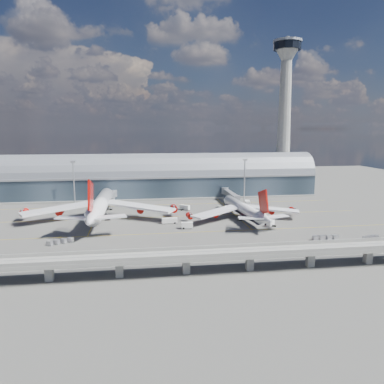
{
  "coord_description": "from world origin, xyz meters",
  "views": [
    {
      "loc": [
        -13.87,
        -162.57,
        43.51
      ],
      "look_at": [
        11.27,
        10.0,
        14.0
      ],
      "focal_mm": 35.0,
      "sensor_mm": 36.0,
      "label": 1
    }
  ],
  "objects": [
    {
      "name": "ground",
      "position": [
        0.0,
        0.0,
        0.0
      ],
      "size": [
        500.0,
        500.0,
        0.0
      ],
      "primitive_type": "plane",
      "color": "#474744",
      "rests_on": "ground"
    },
    {
      "name": "taxi_lines",
      "position": [
        0.0,
        22.11,
        0.01
      ],
      "size": [
        200.0,
        80.12,
        0.01
      ],
      "color": "gold",
      "rests_on": "ground"
    },
    {
      "name": "terminal",
      "position": [
        0.0,
        77.99,
        11.34
      ],
      "size": [
        200.0,
        30.0,
        28.0
      ],
      "color": "#212C37",
      "rests_on": "ground"
    },
    {
      "name": "control_tower",
      "position": [
        85.0,
        83.0,
        51.64
      ],
      "size": [
        19.0,
        19.0,
        103.0
      ],
      "color": "gray",
      "rests_on": "ground"
    },
    {
      "name": "guideway",
      "position": [
        -0.0,
        -55.0,
        5.29
      ],
      "size": [
        220.0,
        8.5,
        7.2
      ],
      "color": "gray",
      "rests_on": "ground"
    },
    {
      "name": "floodlight_mast_left",
      "position": [
        -50.0,
        55.0,
        13.63
      ],
      "size": [
        3.0,
        0.7,
        25.7
      ],
      "color": "gray",
      "rests_on": "ground"
    },
    {
      "name": "floodlight_mast_right",
      "position": [
        50.0,
        55.0,
        13.63
      ],
      "size": [
        3.0,
        0.7,
        25.7
      ],
      "color": "gray",
      "rests_on": "ground"
    },
    {
      "name": "airliner_left",
      "position": [
        -32.41,
        18.96,
        6.91
      ],
      "size": [
        75.41,
        79.18,
        24.17
      ],
      "rotation": [
        0.0,
        0.0,
        -0.02
      ],
      "color": "white",
      "rests_on": "ground"
    },
    {
      "name": "airliner_right",
      "position": [
        36.7,
        9.21,
        4.89
      ],
      "size": [
        56.85,
        59.44,
        18.85
      ],
      "rotation": [
        0.0,
        0.0,
        0.09
      ],
      "color": "white",
      "rests_on": "ground"
    },
    {
      "name": "jet_bridge_left",
      "position": [
        -28.86,
        53.12,
        5.18
      ],
      "size": [
        4.4,
        28.0,
        7.25
      ],
      "color": "gray",
      "rests_on": "ground"
    },
    {
      "name": "jet_bridge_right",
      "position": [
        40.05,
        51.18,
        5.18
      ],
      "size": [
        4.4,
        32.0,
        7.25
      ],
      "color": "gray",
      "rests_on": "ground"
    },
    {
      "name": "service_truck_1",
      "position": [
        7.02,
        -3.8,
        1.46
      ],
      "size": [
        5.07,
        2.64,
        2.89
      ],
      "rotation": [
        0.0,
        0.0,
        1.54
      ],
      "color": "silver",
      "rests_on": "ground"
    },
    {
      "name": "service_truck_2",
      "position": [
        0.22,
        6.37,
        1.36
      ],
      "size": [
        7.25,
        2.36,
        2.61
      ],
      "rotation": [
        0.0,
        0.0,
        1.59
      ],
      "color": "silver",
      "rests_on": "ground"
    },
    {
      "name": "service_truck_3",
      "position": [
        45.09,
        -4.78,
        1.28
      ],
      "size": [
        4.93,
        5.19,
        2.5
      ],
      "rotation": [
        0.0,
        0.0,
        -0.73
      ],
      "color": "silver",
      "rests_on": "ground"
    },
    {
      "name": "service_truck_4",
      "position": [
        47.36,
        39.13,
        1.66
      ],
      "size": [
        3.57,
        6.03,
        3.29
      ],
      "rotation": [
        0.0,
        0.0,
        -0.17
      ],
      "color": "silver",
      "rests_on": "ground"
    },
    {
      "name": "service_truck_5",
      "position": [
        10.83,
        34.73,
        1.37
      ],
      "size": [
        5.68,
        5.05,
        2.67
      ],
      "rotation": [
        0.0,
        0.0,
        0.92
      ],
      "color": "silver",
      "rests_on": "ground"
    },
    {
      "name": "cargo_train_0",
      "position": [
        -43.99,
        -18.77,
        0.89
      ],
      "size": [
        9.83,
        5.99,
        1.7
      ],
      "rotation": [
        0.0,
        0.0,
        1.11
      ],
      "color": "gray",
      "rests_on": "ground"
    },
    {
      "name": "cargo_train_1",
      "position": [
        59.08,
        -28.78,
        0.93
      ],
      "size": [
        10.83,
        2.49,
        1.79
      ],
      "rotation": [
        0.0,
        0.0,
        1.65
      ],
      "color": "gray",
      "rests_on": "ground"
    },
    {
      "name": "cargo_train_2",
      "position": [
        76.37,
        -32.02,
        0.94
      ],
      "size": [
        8.2,
        3.77,
        1.8
      ],
      "rotation": [
        0.0,
        0.0,
        1.3
      ],
      "color": "gray",
      "rests_on": "ground"
    }
  ]
}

